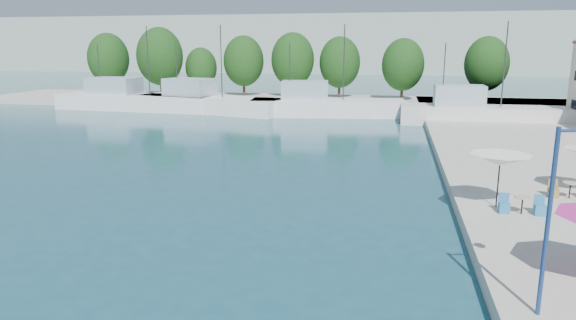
% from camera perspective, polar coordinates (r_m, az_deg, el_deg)
% --- Properties ---
extents(quay_far, '(90.00, 16.00, 0.60)m').
position_cam_1_polar(quay_far, '(68.18, 2.34, 6.47)').
color(quay_far, '#ACA99C').
rests_on(quay_far, ground).
extents(hill_west, '(180.00, 40.00, 16.00)m').
position_cam_1_polar(hill_west, '(163.27, 0.05, 12.72)').
color(hill_west, '#9CAA9C').
rests_on(hill_west, ground).
extents(hill_east, '(140.00, 40.00, 12.00)m').
position_cam_1_polar(hill_east, '(183.65, 23.80, 11.04)').
color(hill_east, '#9CAA9C').
rests_on(hill_east, ground).
extents(trawler_01, '(19.55, 6.22, 10.20)m').
position_cam_1_polar(trawler_01, '(65.16, -16.90, 6.34)').
color(trawler_01, white).
rests_on(trawler_01, ground).
extents(trawler_02, '(18.77, 9.26, 10.20)m').
position_cam_1_polar(trawler_02, '(60.79, -9.10, 6.31)').
color(trawler_02, white).
rests_on(trawler_02, ground).
extents(trawler_03, '(17.12, 6.45, 10.20)m').
position_cam_1_polar(trawler_03, '(56.71, 3.99, 6.00)').
color(trawler_03, white).
rests_on(trawler_03, ground).
extents(trawler_04, '(15.65, 4.09, 10.20)m').
position_cam_1_polar(trawler_04, '(53.51, 20.42, 4.85)').
color(trawler_04, silver).
rests_on(trawler_04, ground).
extents(tree_01, '(5.96, 5.96, 8.83)m').
position_cam_1_polar(tree_01, '(81.66, -19.34, 10.58)').
color(tree_01, '#3F2B19').
rests_on(tree_01, quay_far).
extents(tree_02, '(6.43, 6.43, 9.52)m').
position_cam_1_polar(tree_02, '(75.34, -14.05, 11.11)').
color(tree_02, '#3F2B19').
rests_on(tree_02, quay_far).
extents(tree_03, '(4.55, 4.55, 6.73)m').
position_cam_1_polar(tree_03, '(76.48, -9.63, 10.11)').
color(tree_03, '#3F2B19').
rests_on(tree_03, quay_far).
extents(tree_04, '(5.67, 5.67, 8.39)m').
position_cam_1_polar(tree_04, '(73.90, -4.95, 10.90)').
color(tree_04, '#3F2B19').
rests_on(tree_04, quay_far).
extents(tree_05, '(5.93, 5.93, 8.78)m').
position_cam_1_polar(tree_05, '(72.05, 0.53, 11.08)').
color(tree_05, '#3F2B19').
rests_on(tree_05, quay_far).
extents(tree_06, '(5.55, 5.55, 8.21)m').
position_cam_1_polar(tree_06, '(71.35, 5.76, 10.74)').
color(tree_06, '#3F2B19').
rests_on(tree_06, quay_far).
extents(tree_07, '(5.36, 5.36, 7.93)m').
position_cam_1_polar(tree_07, '(68.38, 12.65, 10.30)').
color(tree_07, '#3F2B19').
rests_on(tree_07, quay_far).
extents(tree_08, '(5.52, 5.52, 8.17)m').
position_cam_1_polar(tree_08, '(70.86, 21.20, 9.94)').
color(tree_08, '#3F2B19').
rests_on(tree_08, quay_far).
extents(umbrella_white, '(2.63, 2.63, 2.36)m').
position_cam_1_polar(umbrella_white, '(23.94, 22.51, 0.01)').
color(umbrella_white, black).
rests_on(umbrella_white, quay_right).
extents(cafe_table_02, '(1.82, 0.70, 0.76)m').
position_cam_1_polar(cafe_table_02, '(23.74, 24.54, -4.83)').
color(cafe_table_02, black).
rests_on(cafe_table_02, quay_right).
extents(cafe_table_03, '(1.82, 0.70, 0.76)m').
position_cam_1_polar(cafe_table_03, '(27.16, 28.81, -3.16)').
color(cafe_table_03, black).
rests_on(cafe_table_03, quay_right).
extents(street_lamp, '(1.01, 0.44, 5.03)m').
position_cam_1_polar(street_lamp, '(14.55, 28.37, -2.62)').
color(street_lamp, navy).
rests_on(street_lamp, quay_right).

